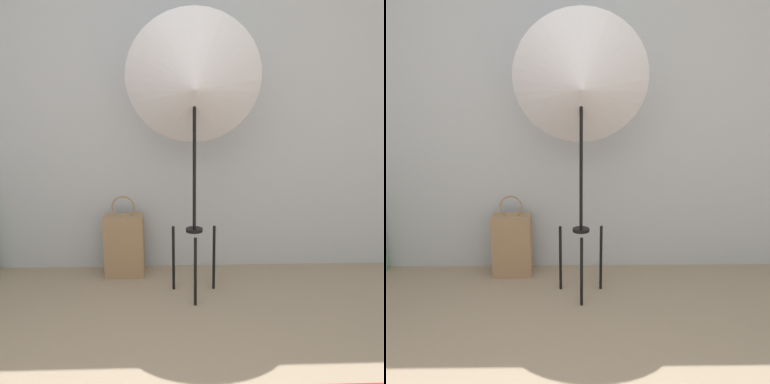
{
  "view_description": "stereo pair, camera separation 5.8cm",
  "coord_description": "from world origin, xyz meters",
  "views": [
    {
      "loc": [
        0.18,
        -1.22,
        1.39
      ],
      "look_at": [
        0.28,
        1.39,
        0.77
      ],
      "focal_mm": 42.0,
      "sensor_mm": 36.0,
      "label": 1
    },
    {
      "loc": [
        0.24,
        -1.22,
        1.39
      ],
      "look_at": [
        0.28,
        1.39,
        0.77
      ],
      "focal_mm": 42.0,
      "sensor_mm": 36.0,
      "label": 2
    }
  ],
  "objects": [
    {
      "name": "wall_back",
      "position": [
        0.0,
        2.15,
        1.3
      ],
      "size": [
        8.0,
        0.05,
        2.6
      ],
      "color": "#B7BCC1",
      "rests_on": "ground_plane"
    },
    {
      "name": "photo_umbrella",
      "position": [
        0.3,
        1.62,
        1.4
      ],
      "size": [
        0.88,
        0.47,
        1.86
      ],
      "color": "black",
      "rests_on": "ground_plane"
    },
    {
      "name": "tote_bag",
      "position": [
        -0.2,
        1.96,
        0.24
      ],
      "size": [
        0.29,
        0.17,
        0.61
      ],
      "color": "#9E7A56",
      "rests_on": "ground_plane"
    }
  ]
}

